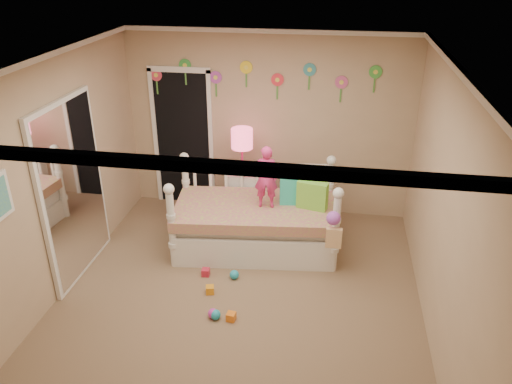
% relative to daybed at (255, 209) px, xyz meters
% --- Properties ---
extents(floor, '(4.00, 4.50, 0.01)m').
position_rel_daybed_xyz_m(floor, '(-0.01, -1.11, -0.56)').
color(floor, '#7F684C').
rests_on(floor, ground).
extents(ceiling, '(4.00, 4.50, 0.01)m').
position_rel_daybed_xyz_m(ceiling, '(-0.01, -1.11, 2.04)').
color(ceiling, white).
rests_on(ceiling, floor).
extents(back_wall, '(4.00, 0.01, 2.60)m').
position_rel_daybed_xyz_m(back_wall, '(-0.01, 1.14, 0.74)').
color(back_wall, tan).
rests_on(back_wall, floor).
extents(left_wall, '(0.01, 4.50, 2.60)m').
position_rel_daybed_xyz_m(left_wall, '(-2.01, -1.11, 0.74)').
color(left_wall, tan).
rests_on(left_wall, floor).
extents(right_wall, '(0.01, 4.50, 2.60)m').
position_rel_daybed_xyz_m(right_wall, '(1.99, -1.11, 0.74)').
color(right_wall, tan).
rests_on(right_wall, floor).
extents(crown_molding, '(4.00, 4.50, 0.06)m').
position_rel_daybed_xyz_m(crown_molding, '(-0.01, -1.11, 2.01)').
color(crown_molding, white).
rests_on(crown_molding, ceiling).
extents(daybed, '(2.16, 1.32, 1.11)m').
position_rel_daybed_xyz_m(daybed, '(0.00, 0.00, 0.00)').
color(daybed, white).
rests_on(daybed, floor).
extents(pillow_turquoise, '(0.44, 0.20, 0.43)m').
position_rel_daybed_xyz_m(pillow_turquoise, '(0.51, 0.13, 0.28)').
color(pillow_turquoise, '#29D0B6').
rests_on(pillow_turquoise, daybed).
extents(pillow_lime, '(0.39, 0.22, 0.35)m').
position_rel_daybed_xyz_m(pillow_lime, '(0.71, 0.02, 0.24)').
color(pillow_lime, '#7CD03F').
rests_on(pillow_lime, daybed).
extents(child, '(0.31, 0.22, 0.80)m').
position_rel_daybed_xyz_m(child, '(0.14, -0.02, 0.46)').
color(child, '#EB3586').
rests_on(child, daybed).
extents(nightstand, '(0.43, 0.33, 0.72)m').
position_rel_daybed_xyz_m(nightstand, '(-0.30, 0.72, -0.20)').
color(nightstand, white).
rests_on(nightstand, floor).
extents(table_lamp, '(0.29, 0.29, 0.64)m').
position_rel_daybed_xyz_m(table_lamp, '(-0.30, 0.72, 0.59)').
color(table_lamp, '#E51E6D').
rests_on(table_lamp, nightstand).
extents(closet_doorway, '(0.90, 0.04, 2.07)m').
position_rel_daybed_xyz_m(closet_doorway, '(-1.26, 1.12, 0.48)').
color(closet_doorway, black).
rests_on(closet_doorway, back_wall).
extents(flower_decals, '(3.40, 0.02, 0.50)m').
position_rel_daybed_xyz_m(flower_decals, '(-0.10, 1.12, 1.38)').
color(flower_decals, '#B2668C').
rests_on(flower_decals, back_wall).
extents(mirror_closet, '(0.07, 1.30, 2.10)m').
position_rel_daybed_xyz_m(mirror_closet, '(-1.97, -0.81, 0.49)').
color(mirror_closet, white).
rests_on(mirror_closet, left_wall).
extents(hanging_bag, '(0.20, 0.16, 0.36)m').
position_rel_daybed_xyz_m(hanging_bag, '(0.98, -0.60, 0.12)').
color(hanging_bag, beige).
rests_on(hanging_bag, daybed).
extents(toy_scatter, '(1.27, 1.51, 0.11)m').
position_rel_daybed_xyz_m(toy_scatter, '(-0.16, -0.94, -0.50)').
color(toy_scatter, '#996666').
rests_on(toy_scatter, floor).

